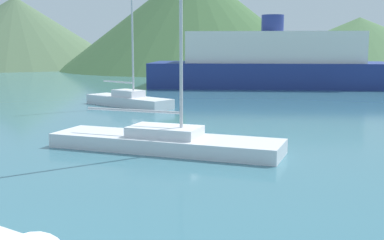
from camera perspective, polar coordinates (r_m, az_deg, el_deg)
sailboat_inner at (r=17.81m, az=-3.21°, el=-2.42°), size 8.72×2.30×8.90m
sailboat_middle at (r=31.12m, az=-7.53°, el=2.46°), size 6.73×4.06×9.43m
ferry_distant at (r=46.90m, az=9.42°, el=6.73°), size 24.19×13.87×6.74m
hill_west at (r=95.99m, az=-20.09°, el=9.75°), size 40.65×40.65×12.82m
hill_central at (r=81.43m, az=0.15°, el=12.00°), size 43.99×43.99×16.92m
hill_east at (r=84.27m, az=19.15°, el=8.54°), size 40.09×40.09×8.50m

